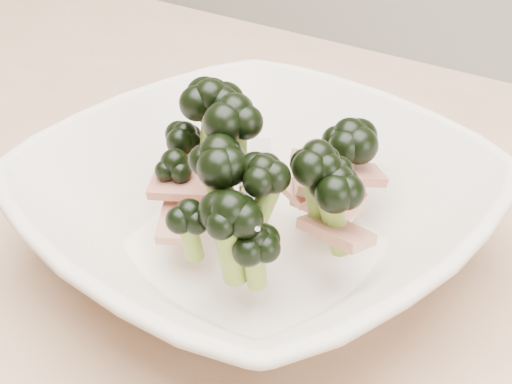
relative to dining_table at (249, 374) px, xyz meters
The scene contains 2 objects.
dining_table is the anchor object (origin of this frame).
broccoli_dish 0.14m from the dining_table, 111.52° to the left, with size 0.35×0.35×0.13m.
Camera 1 is at (0.21, -0.31, 1.06)m, focal length 50.00 mm.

